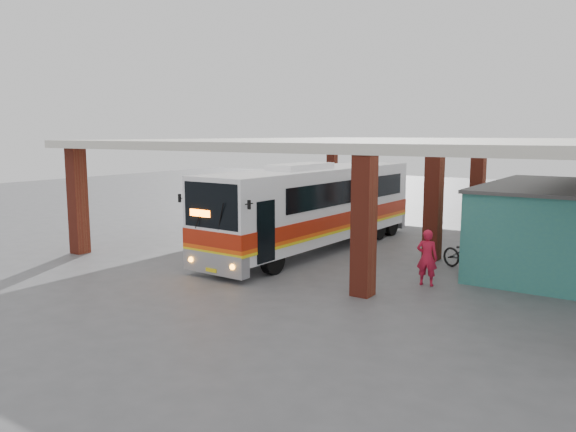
% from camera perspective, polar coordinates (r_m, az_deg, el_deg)
% --- Properties ---
extents(ground, '(90.00, 90.00, 0.00)m').
position_cam_1_polar(ground, '(21.42, 3.98, -4.89)').
color(ground, '#515154').
rests_on(ground, ground).
extents(brick_columns, '(20.10, 21.60, 4.35)m').
position_cam_1_polar(brick_columns, '(24.90, 12.70, 1.86)').
color(brick_columns, maroon).
rests_on(brick_columns, ground).
extents(canopy_roof, '(21.00, 23.00, 0.30)m').
position_cam_1_polar(canopy_roof, '(26.49, 12.18, 7.30)').
color(canopy_roof, beige).
rests_on(canopy_roof, brick_columns).
extents(shop_building, '(5.20, 8.20, 3.11)m').
position_cam_1_polar(shop_building, '(22.49, 26.20, -1.04)').
color(shop_building, '#307979').
rests_on(shop_building, ground).
extents(coach_bus, '(3.02, 12.81, 3.71)m').
position_cam_1_polar(coach_bus, '(23.69, 2.67, 0.93)').
color(coach_bus, white).
rests_on(coach_bus, ground).
extents(motorcycle, '(2.29, 1.51, 1.14)m').
position_cam_1_polar(motorcycle, '(21.29, 17.78, -3.79)').
color(motorcycle, black).
rests_on(motorcycle, ground).
extents(pedestrian, '(0.73, 0.54, 1.85)m').
position_cam_1_polar(pedestrian, '(18.78, 13.94, -4.12)').
color(pedestrian, red).
rests_on(pedestrian, ground).
extents(red_chair, '(0.41, 0.41, 0.73)m').
position_cam_1_polar(red_chair, '(26.92, 22.15, -2.03)').
color(red_chair, red).
rests_on(red_chair, ground).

